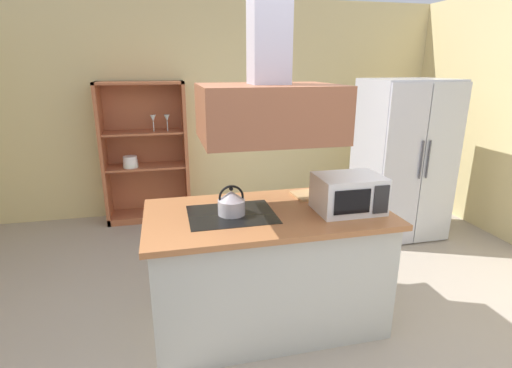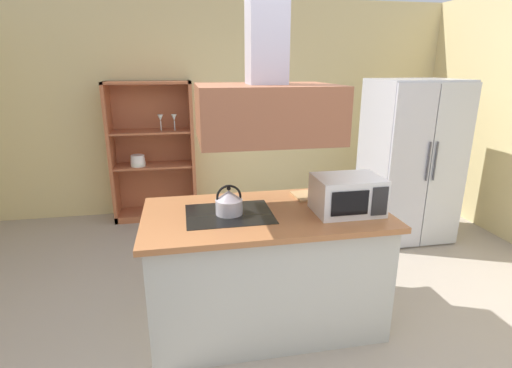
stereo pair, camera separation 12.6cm
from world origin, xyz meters
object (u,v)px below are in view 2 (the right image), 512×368
Objects in this scene: kettle at (229,202)px; microwave at (347,195)px; dish_cabinet at (153,159)px; cutting_board at (315,195)px; refrigerator at (409,161)px.

microwave is at bearing -8.09° from kettle.
cutting_board is at bearing -57.42° from dish_cabinet.
refrigerator is 8.33× the size of kettle.
cutting_board is (0.72, 0.26, -0.08)m from kettle.
cutting_board is at bearing 19.55° from kettle.
kettle is (0.67, -2.43, 0.23)m from dish_cabinet.
dish_cabinet reaches higher than microwave.
cutting_board is 0.74× the size of microwave.
refrigerator is at bearing 30.32° from kettle.
kettle is at bearing -160.45° from cutting_board.
dish_cabinet is at bearing 120.35° from microwave.
dish_cabinet reaches higher than cutting_board.
refrigerator is 1.03× the size of dish_cabinet.
refrigerator reaches higher than kettle.
kettle reaches higher than cutting_board.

